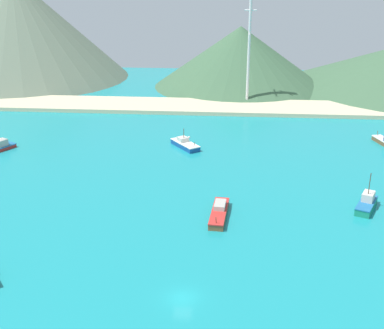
# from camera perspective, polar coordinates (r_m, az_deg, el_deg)

# --- Properties ---
(ground) EXTENTS (260.00, 280.00, 0.50)m
(ground) POSITION_cam_1_polar(r_m,az_deg,el_deg) (95.39, 0.70, -4.51)
(ground) COLOR teal
(fishing_boat_0) EXTENTS (5.74, 8.29, 7.13)m
(fishing_boat_0) POSITION_cam_1_polar(r_m,az_deg,el_deg) (97.87, 19.44, -4.24)
(fishing_boat_0) COLOR #198466
(fishing_boat_0) RESTS_ON ground
(fishing_boat_2) EXTENTS (8.21, 9.52, 4.71)m
(fishing_boat_2) POSITION_cam_1_polar(r_m,az_deg,el_deg) (124.61, -0.82, 2.36)
(fishing_boat_2) COLOR #14478C
(fishing_boat_2) RESTS_ON ground
(fishing_boat_4) EXTENTS (3.53, 11.32, 2.58)m
(fishing_boat_4) POSITION_cam_1_polar(r_m,az_deg,el_deg) (89.87, 3.15, -5.50)
(fishing_boat_4) COLOR brown
(fishing_boat_4) RESTS_ON ground
(buoy_0) EXTENTS (0.67, 0.67, 0.67)m
(buoy_0) POSITION_cam_1_polar(r_m,az_deg,el_deg) (131.95, -0.36, 3.13)
(buoy_0) COLOR silver
(buoy_0) RESTS_ON ground
(beach_strip) EXTENTS (247.00, 17.78, 1.20)m
(beach_strip) POSITION_cam_1_polar(r_m,az_deg,el_deg) (161.07, 2.47, 6.66)
(beach_strip) COLOR beige
(beach_strip) RESTS_ON ground
(hill_west) EXTENTS (86.78, 86.78, 40.42)m
(hill_west) POSITION_cam_1_polar(r_m,az_deg,el_deg) (218.13, -19.43, 14.62)
(hill_west) COLOR #60705B
(hill_west) RESTS_ON ground
(hill_central) EXTENTS (65.00, 65.00, 22.44)m
(hill_central) POSITION_cam_1_polar(r_m,az_deg,el_deg) (192.54, 5.55, 12.23)
(hill_central) COLOR #3D6042
(hill_central) RESTS_ON ground
(radio_tower) EXTENTS (3.67, 2.94, 36.71)m
(radio_tower) POSITION_cam_1_polar(r_m,az_deg,el_deg) (162.71, 6.57, 13.21)
(radio_tower) COLOR silver
(radio_tower) RESTS_ON ground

